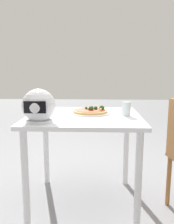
{
  "coord_description": "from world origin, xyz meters",
  "views": [
    {
      "loc": [
        -0.1,
        1.88,
        1.12
      ],
      "look_at": [
        -0.02,
        -0.04,
        0.78
      ],
      "focal_mm": 38.17,
      "sensor_mm": 36.0,
      "label": 1
    }
  ],
  "objects_px": {
    "dining_table": "(84,128)",
    "pizza": "(91,111)",
    "drinking_glass": "(126,109)",
    "motorcycle_helmet": "(39,106)"
  },
  "relations": [
    {
      "from": "pizza",
      "to": "motorcycle_helmet",
      "type": "distance_m",
      "value": 0.5
    },
    {
      "from": "pizza",
      "to": "motorcycle_helmet",
      "type": "bearing_deg",
      "value": 44.45
    },
    {
      "from": "motorcycle_helmet",
      "to": "drinking_glass",
      "type": "distance_m",
      "value": 0.69
    },
    {
      "from": "drinking_glass",
      "to": "dining_table",
      "type": "bearing_deg",
      "value": 0.06
    },
    {
      "from": "pizza",
      "to": "drinking_glass",
      "type": "xyz_separation_m",
      "value": [
        -0.28,
        0.09,
        0.03
      ]
    },
    {
      "from": "dining_table",
      "to": "drinking_glass",
      "type": "distance_m",
      "value": 0.38
    },
    {
      "from": "drinking_glass",
      "to": "pizza",
      "type": "bearing_deg",
      "value": -16.75
    },
    {
      "from": "dining_table",
      "to": "pizza",
      "type": "distance_m",
      "value": 0.17
    },
    {
      "from": "motorcycle_helmet",
      "to": "drinking_glass",
      "type": "relative_size",
      "value": 2.1
    },
    {
      "from": "pizza",
      "to": "drinking_glass",
      "type": "height_order",
      "value": "drinking_glass"
    }
  ]
}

